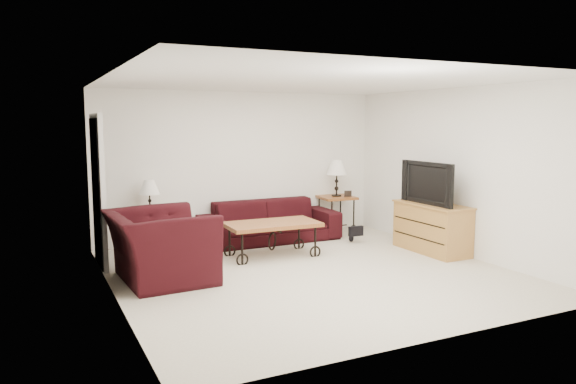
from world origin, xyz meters
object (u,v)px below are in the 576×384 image
object	(u,v)px
side_table_right	(336,214)
armchair	(160,246)
side_table_left	(151,233)
tv_stand	(432,228)
coffee_table	(272,239)
backpack	(351,227)
sofa	(270,221)
lamp_right	(337,178)
lamp_left	(150,198)
television	(432,183)

from	to	relation	value
side_table_right	armchair	world-z (taller)	armchair
side_table_left	tv_stand	bearing A→B (deg)	-26.97
coffee_table	tv_stand	xyz separation A→B (m)	(2.33, -0.81, 0.12)
side_table_right	coffee_table	world-z (taller)	side_table_right
armchair	backpack	xyz separation A→B (m)	(3.37, 0.84, -0.19)
sofa	side_table_right	world-z (taller)	sofa
tv_stand	armchair	bearing A→B (deg)	175.96
lamp_right	coffee_table	size ratio (longest dim) A/B	0.48
side_table_right	lamp_left	bearing A→B (deg)	180.00
television	backpack	bearing A→B (deg)	-147.86
side_table_left	television	xyz separation A→B (m)	(3.86, -1.97, 0.80)
lamp_left	backpack	world-z (taller)	lamp_left
armchair	tv_stand	xyz separation A→B (m)	(4.11, -0.29, -0.06)
side_table_right	lamp_left	xyz separation A→B (m)	(-3.35, 0.00, 0.50)
side_table_right	television	distance (m)	2.17
armchair	television	distance (m)	4.14
lamp_right	backpack	world-z (taller)	lamp_right
television	backpack	size ratio (longest dim) A/B	2.22
lamp_right	backpack	xyz separation A→B (m)	(-0.21, -0.84, -0.73)
lamp_right	television	bearing A→B (deg)	-75.63
backpack	lamp_left	bearing A→B (deg)	176.72
side_table_left	lamp_left	bearing A→B (deg)	0.00
backpack	side_table_right	bearing A→B (deg)	87.76
coffee_table	side_table_right	bearing A→B (deg)	32.81
sofa	coffee_table	xyz separation A→B (m)	(-0.39, -0.98, -0.08)
lamp_left	television	xyz separation A→B (m)	(3.86, -1.97, 0.24)
lamp_left	side_table_right	bearing A→B (deg)	0.00
side_table_right	backpack	bearing A→B (deg)	-103.89
side_table_right	sofa	bearing A→B (deg)	-172.70
armchair	television	world-z (taller)	television
lamp_right	television	world-z (taller)	television
side_table_right	lamp_left	distance (m)	3.39
sofa	coffee_table	bearing A→B (deg)	-111.90
tv_stand	backpack	bearing A→B (deg)	122.86
sofa	television	distance (m)	2.72
backpack	lamp_right	bearing A→B (deg)	87.76
side_table_right	coffee_table	distance (m)	2.14
coffee_table	television	distance (m)	2.58
lamp_left	tv_stand	xyz separation A→B (m)	(3.88, -1.97, -0.46)
lamp_left	lamp_right	bearing A→B (deg)	0.00
lamp_left	backpack	xyz separation A→B (m)	(3.14, -0.84, -0.58)
coffee_table	tv_stand	world-z (taller)	tv_stand
lamp_right	television	distance (m)	2.04
coffee_table	backpack	bearing A→B (deg)	11.44
television	backpack	distance (m)	1.57
sofa	tv_stand	world-z (taller)	tv_stand
sofa	tv_stand	xyz separation A→B (m)	(1.93, -1.79, 0.04)
lamp_right	armchair	size ratio (longest dim) A/B	0.49
side_table_right	tv_stand	world-z (taller)	tv_stand
side_table_right	backpack	world-z (taller)	side_table_right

